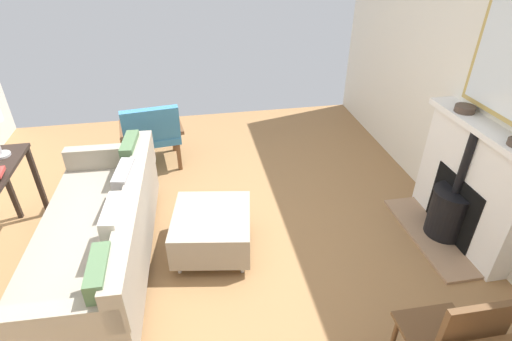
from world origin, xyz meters
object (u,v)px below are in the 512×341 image
object	(u,v)px
fireplace	(464,192)
mantel_bowl_near	(465,108)
armchair_accent	(152,132)
dining_chair_near_fireplace	(452,341)
sofa	(102,234)
ottoman	(212,229)

from	to	relation	value
fireplace	mantel_bowl_near	size ratio (longest dim) A/B	7.57
armchair_accent	dining_chair_near_fireplace	xyz separation A→B (m)	(-1.71, 3.02, 0.08)
sofa	ottoman	size ratio (longest dim) A/B	2.66
mantel_bowl_near	sofa	world-z (taller)	mantel_bowl_near
mantel_bowl_near	dining_chair_near_fireplace	size ratio (longest dim) A/B	0.18
armchair_accent	mantel_bowl_near	bearing A→B (deg)	152.56
sofa	ottoman	bearing A→B (deg)	-178.26
armchair_accent	dining_chair_near_fireplace	distance (m)	3.48
ottoman	armchair_accent	size ratio (longest dim) A/B	0.96
mantel_bowl_near	armchair_accent	world-z (taller)	mantel_bowl_near
fireplace	armchair_accent	size ratio (longest dim) A/B	1.55
sofa	dining_chair_near_fireplace	xyz separation A→B (m)	(-2.05, 1.48, 0.20)
mantel_bowl_near	sofa	xyz separation A→B (m)	(3.05, 0.13, -0.79)
fireplace	ottoman	world-z (taller)	fireplace
fireplace	ottoman	bearing A→B (deg)	-4.74
armchair_accent	dining_chair_near_fireplace	size ratio (longest dim) A/B	0.87
fireplace	mantel_bowl_near	distance (m)	0.71
sofa	dining_chair_near_fireplace	bearing A→B (deg)	144.18
fireplace	ottoman	size ratio (longest dim) A/B	1.63
mantel_bowl_near	sofa	size ratio (longest dim) A/B	0.08
sofa	mantel_bowl_near	bearing A→B (deg)	-177.47
fireplace	sofa	size ratio (longest dim) A/B	0.61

